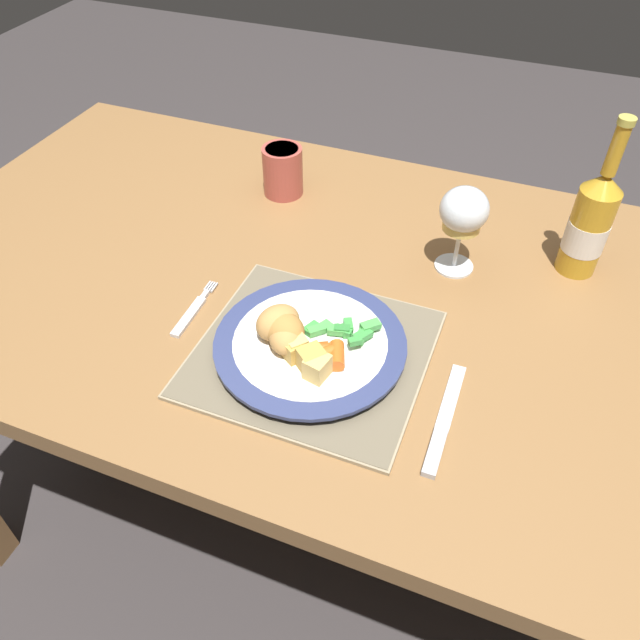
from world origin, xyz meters
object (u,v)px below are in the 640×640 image
Objects in this scene: dining_table at (331,324)px; wine_glass at (464,214)px; dinner_plate at (310,345)px; table_knife at (442,427)px; fork at (192,312)px; drinking_cup at (283,170)px; bottle at (590,223)px.

wine_glass is at bearing 32.96° from dining_table.
wine_glass reaches higher than dinner_plate.
wine_glass is (-0.06, 0.32, 0.10)m from table_knife.
dinner_plate is 1.83× the size of wine_glass.
fork is at bearing -143.25° from wine_glass.
dining_table is 0.19m from dinner_plate.
wine_glass reaches higher than fork.
drinking_cup reaches higher than fork.
dining_table is 5.70× the size of bottle.
bottle is at bearing 45.63° from dinner_plate.
wine_glass reaches higher than dining_table.
bottle is (0.12, 0.39, 0.08)m from table_knife.
drinking_cup is (-0.18, 0.21, 0.14)m from dining_table.
dinner_plate is at bearing -134.37° from bottle.
bottle is (0.35, 0.18, 0.18)m from dining_table.
dinner_plate reaches higher than table_knife.
wine_glass is at bearing 100.16° from table_knife.
dinner_plate is 0.19m from fork.
dinner_plate is at bearing -80.47° from dining_table.
wine_glass is 1.60× the size of drinking_cup.
bottle reaches higher than drinking_cup.
wine_glass reaches higher than table_knife.
dinner_plate is (0.03, -0.15, 0.11)m from dining_table.
fork is 0.43m from wine_glass.
fork is 0.49× the size of bottle.
fork is 1.40× the size of drinking_cup.
wine_glass reaches higher than drinking_cup.
table_knife reaches higher than dining_table.
wine_glass is at bearing 61.51° from dinner_plate.
dining_table is 0.43m from bottle.
dining_table is 0.28m from wine_glass.
drinking_cup is at bearing 163.56° from wine_glass.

